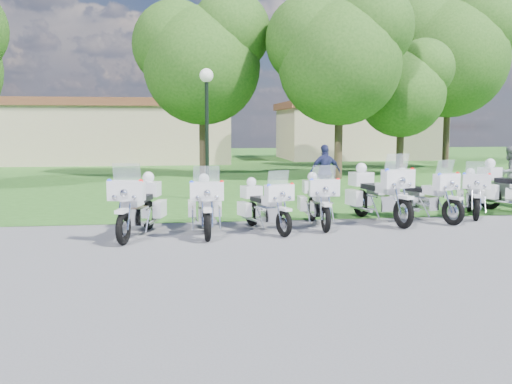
{
  "coord_description": "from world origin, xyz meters",
  "views": [
    {
      "loc": [
        -2.4,
        -10.98,
        2.36
      ],
      "look_at": [
        -0.67,
        1.2,
        0.95
      ],
      "focal_mm": 40.0,
      "sensor_mm": 36.0,
      "label": 1
    }
  ],
  "objects": [
    {
      "name": "ground",
      "position": [
        0.0,
        0.0,
        0.0
      ],
      "size": [
        100.0,
        100.0,
        0.0
      ],
      "primitive_type": "plane",
      "color": "slate",
      "rests_on": "ground"
    },
    {
      "name": "grass_lawn",
      "position": [
        0.0,
        27.0,
        0.0
      ],
      "size": [
        100.0,
        48.0,
        0.01
      ],
      "primitive_type": "cube",
      "color": "#2D5E1D",
      "rests_on": "ground"
    },
    {
      "name": "motorcycle_0",
      "position": [
        -3.21,
        1.51,
        0.68
      ],
      "size": [
        1.17,
        2.38,
        1.63
      ],
      "rotation": [
        0.0,
        0.0,
        2.89
      ],
      "color": "black",
      "rests_on": "ground"
    },
    {
      "name": "motorcycle_1",
      "position": [
        -1.75,
        1.62,
        0.65
      ],
      "size": [
        0.77,
        2.31,
        1.55
      ],
      "rotation": [
        0.0,
        0.0,
        3.13
      ],
      "color": "black",
      "rests_on": "ground"
    },
    {
      "name": "motorcycle_2",
      "position": [
        -0.4,
        1.74,
        0.6
      ],
      "size": [
        1.14,
        2.04,
        1.42
      ],
      "rotation": [
        0.0,
        0.0,
        3.48
      ],
      "color": "black",
      "rests_on": "ground"
    },
    {
      "name": "motorcycle_3",
      "position": [
        0.96,
        2.21,
        0.63
      ],
      "size": [
        0.78,
        2.24,
        1.5
      ],
      "rotation": [
        0.0,
        0.0,
        3.09
      ],
      "color": "black",
      "rests_on": "ground"
    },
    {
      "name": "motorcycle_4",
      "position": [
        2.6,
        2.58,
        0.73
      ],
      "size": [
        1.21,
        2.55,
        1.73
      ],
      "rotation": [
        0.0,
        0.0,
        3.37
      ],
      "color": "black",
      "rests_on": "ground"
    },
    {
      "name": "motorcycle_5",
      "position": [
        3.82,
        2.68,
        0.66
      ],
      "size": [
        1.32,
        2.21,
        1.57
      ],
      "rotation": [
        0.0,
        0.0,
        3.53
      ],
      "color": "black",
      "rests_on": "ground"
    },
    {
      "name": "motorcycle_6",
      "position": [
        5.44,
        3.15,
        0.62
      ],
      "size": [
        1.26,
        2.09,
        1.49
      ],
      "rotation": [
        0.0,
        0.0,
        2.75
      ],
      "color": "black",
      "rests_on": "ground"
    },
    {
      "name": "lamp_post",
      "position": [
        -1.38,
        7.44,
        3.17
      ],
      "size": [
        0.44,
        0.44,
        4.2
      ],
      "color": "black",
      "rests_on": "ground"
    },
    {
      "name": "tree_1",
      "position": [
        -1.12,
        16.76,
        5.76
      ],
      "size": [
        6.53,
        5.57,
        8.71
      ],
      "color": "#38281C",
      "rests_on": "ground"
    },
    {
      "name": "tree_2",
      "position": [
        4.86,
        14.12,
        5.69
      ],
      "size": [
        6.45,
        5.5,
        8.6
      ],
      "color": "#38281C",
      "rests_on": "ground"
    },
    {
      "name": "tree_3",
      "position": [
        8.45,
        15.71,
        4.34
      ],
      "size": [
        4.93,
        4.2,
        6.57
      ],
      "color": "#38281C",
      "rests_on": "ground"
    },
    {
      "name": "tree_4",
      "position": [
        13.0,
        20.15,
        6.78
      ],
      "size": [
        7.68,
        6.55,
        10.24
      ],
      "color": "#38281C",
      "rests_on": "ground"
    },
    {
      "name": "building_west",
      "position": [
        -6.0,
        28.0,
        2.07
      ],
      "size": [
        14.56,
        8.32,
        4.1
      ],
      "color": "#C0AB8A",
      "rests_on": "ground"
    },
    {
      "name": "building_east",
      "position": [
        11.0,
        30.0,
        2.07
      ],
      "size": [
        11.44,
        7.28,
        4.1
      ],
      "color": "#C0AB8A",
      "rests_on": "ground"
    },
    {
      "name": "bystander_b",
      "position": [
        8.23,
        5.96,
        0.87
      ],
      "size": [
        1.02,
        0.9,
        1.74
      ],
      "primitive_type": "imported",
      "rotation": [
        0.0,
        0.0,
        -2.8
      ],
      "color": "slate",
      "rests_on": "ground"
    },
    {
      "name": "bystander_c",
      "position": [
        2.38,
        6.83,
        0.89
      ],
      "size": [
        1.09,
        0.56,
        1.79
      ],
      "primitive_type": "imported",
      "rotation": [
        0.0,
        0.0,
        3.26
      ],
      "color": "navy",
      "rests_on": "ground"
    }
  ]
}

